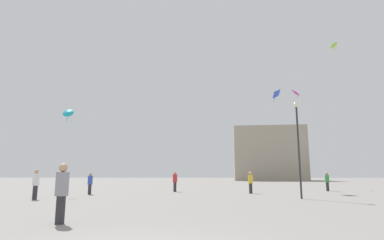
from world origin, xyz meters
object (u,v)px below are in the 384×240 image
person_in_green (327,181)px  kite_cyan_diamond (68,113)px  person_in_yellow (250,181)px  kite_cobalt_delta (277,95)px  person_in_blue (90,182)px  person_in_white (36,183)px  person_in_red (175,181)px  kite_lime_diamond (333,48)px  building_left_hall (267,155)px  kite_magenta_diamond (296,93)px  person_in_grey (62,190)px  lamppost_east (298,135)px

person_in_green → kite_cyan_diamond: kite_cyan_diamond is taller
person_in_yellow → kite_cobalt_delta: (3.18, 3.46, 7.95)m
person_in_blue → kite_cyan_diamond: 5.56m
kite_cyan_diamond → kite_cobalt_delta: bearing=19.7°
person_in_white → person_in_red: person_in_white is taller
kite_lime_diamond → kite_cobalt_delta: size_ratio=1.60×
person_in_white → building_left_hall: building_left_hall is taller
person_in_green → kite_magenta_diamond: 12.53m
kite_magenta_diamond → kite_cobalt_delta: kite_magenta_diamond is taller
kite_cyan_diamond → building_left_hall: building_left_hall is taller
person_in_blue → person_in_green: bearing=-178.4°
person_in_grey → person_in_green: 25.37m
kite_cyan_diamond → person_in_green: bearing=17.5°
person_in_red → lamppost_east: bearing=34.8°
person_in_grey → kite_lime_diamond: 28.75m
person_in_yellow → kite_cyan_diamond: kite_cyan_diamond is taller
person_in_yellow → kite_lime_diamond: bearing=35.9°
lamppost_east → person_in_red: bearing=138.8°
person_in_grey → kite_magenta_diamond: (15.06, 27.41, 10.18)m
person_in_white → person_in_red: 11.84m
person_in_red → building_left_hall: (18.56, 57.40, 5.79)m
kite_magenta_diamond → building_left_hall: size_ratio=0.56×
person_in_yellow → person_in_green: size_ratio=1.00×
person_in_grey → lamppost_east: lamppost_east is taller
person_in_green → kite_magenta_diamond: kite_magenta_diamond is taller
kite_magenta_diamond → person_in_red: bearing=-146.1°
person_in_blue → kite_cobalt_delta: size_ratio=0.20×
kite_cobalt_delta → building_left_hall: size_ratio=0.43×
kite_magenta_diamond → lamppost_east: (-4.78, -16.75, -7.16)m
kite_cyan_diamond → kite_cobalt_delta: kite_cobalt_delta is taller
person_in_grey → kite_lime_diamond: size_ratio=0.14×
kite_magenta_diamond → kite_cyan_diamond: (-21.31, -14.01, -5.05)m
person_in_blue → person_in_red: bearing=-160.2°
person_in_green → building_left_hall: bearing=56.9°
person_in_blue → person_in_green: size_ratio=0.95×
person_in_white → lamppost_east: 16.63m
kite_cyan_diamond → person_in_white: bearing=-86.6°
kite_magenta_diamond → building_left_hall: bearing=84.1°
person_in_yellow → kite_magenta_diamond: (7.21, 11.28, 10.24)m
person_in_green → kite_cobalt_delta: kite_cobalt_delta is taller
person_in_grey → person_in_yellow: bearing=70.2°
kite_lime_diamond → kite_magenta_diamond: bearing=102.1°
person_in_grey → person_in_green: (15.35, 20.19, -0.06)m
person_in_red → building_left_hall: 60.60m
person_in_grey → kite_lime_diamond: (16.70, 19.75, 12.57)m
person_in_white → person_in_green: (21.36, 11.01, -0.05)m
person_in_green → lamppost_east: (-5.07, -9.54, 3.08)m
person_in_red → building_left_hall: bearing=148.0°
kite_cyan_diamond → building_left_hall: 67.66m
person_in_white → person_in_blue: 5.10m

